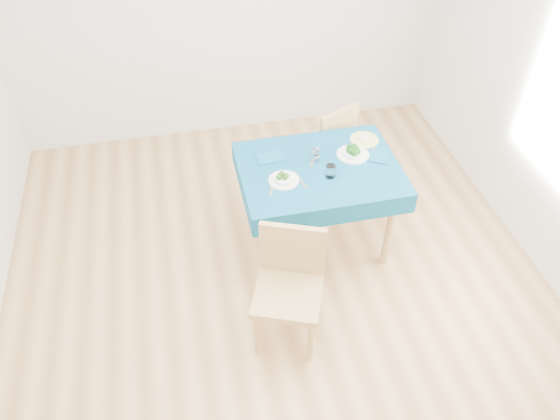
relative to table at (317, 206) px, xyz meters
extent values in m
cube|color=#A47544|center=(-0.40, -0.48, -0.39)|extent=(4.00, 4.50, 0.02)
cube|color=navy|center=(0.00, 0.00, 0.00)|extent=(1.14, 0.87, 0.76)
cube|color=tan|center=(-0.42, -0.82, 0.16)|extent=(0.57, 0.59, 1.07)
cube|color=tan|center=(0.25, 0.70, 0.10)|extent=(0.52, 0.53, 0.95)
cube|color=silver|center=(-0.38, -0.14, 0.38)|extent=(0.08, 0.18, 0.00)
cube|color=silver|center=(-0.17, -0.11, 0.38)|extent=(0.06, 0.22, 0.00)
cube|color=silver|center=(-0.03, 0.10, 0.38)|extent=(0.09, 0.17, 0.00)
cube|color=silver|center=(0.46, 0.08, 0.38)|extent=(0.05, 0.23, 0.00)
cube|color=#0E5277|center=(-0.33, 0.18, 0.38)|extent=(0.20, 0.15, 0.01)
cube|color=#0E5277|center=(0.43, 0.02, 0.38)|extent=(0.23, 0.20, 0.01)
cylinder|color=white|center=(-0.01, 0.09, 0.43)|extent=(0.07, 0.07, 0.09)
cylinder|color=white|center=(0.05, -0.11, 0.43)|extent=(0.07, 0.07, 0.09)
cylinder|color=#CBD065|center=(0.42, 0.25, 0.38)|extent=(0.22, 0.22, 0.01)
cube|color=beige|center=(0.42, 0.25, 0.40)|extent=(0.11, 0.11, 0.01)
camera|label=1|loc=(-0.95, -2.96, 2.82)|focal=35.00mm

